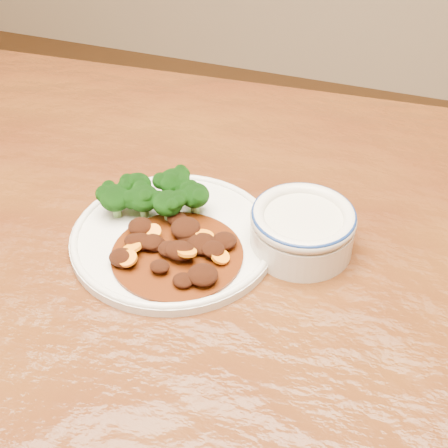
% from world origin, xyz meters
% --- Properties ---
extents(dining_table, '(1.55, 0.99, 0.75)m').
position_xyz_m(dining_table, '(-0.00, 0.00, 0.67)').
color(dining_table, '#552D0F').
rests_on(dining_table, ground).
extents(dinner_plate, '(0.23, 0.23, 0.01)m').
position_xyz_m(dinner_plate, '(-0.02, 0.04, 0.76)').
color(dinner_plate, silver).
rests_on(dinner_plate, dining_table).
extents(broccoli_florets, '(0.12, 0.09, 0.04)m').
position_xyz_m(broccoli_florets, '(-0.06, 0.08, 0.78)').
color(broccoli_florets, '#6D9B50').
rests_on(broccoli_florets, dinner_plate).
extents(mince_stew, '(0.14, 0.14, 0.02)m').
position_xyz_m(mince_stew, '(-0.01, 0.01, 0.77)').
color(mince_stew, '#4D2308').
rests_on(mince_stew, dinner_plate).
extents(dip_bowl, '(0.12, 0.12, 0.05)m').
position_xyz_m(dip_bowl, '(0.11, 0.08, 0.78)').
color(dip_bowl, beige).
rests_on(dip_bowl, dining_table).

